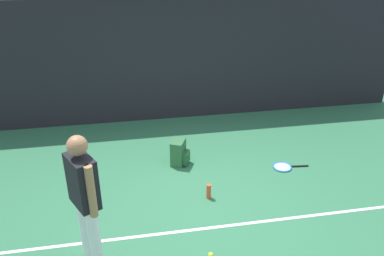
% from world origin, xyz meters
% --- Properties ---
extents(ground_plane, '(12.00, 12.00, 0.00)m').
position_xyz_m(ground_plane, '(0.00, 0.00, 0.00)').
color(ground_plane, '#2D6B47').
extents(back_fence, '(10.00, 0.10, 2.51)m').
position_xyz_m(back_fence, '(0.00, 3.00, 1.25)').
color(back_fence, black).
rests_on(back_fence, ground).
extents(court_line, '(9.00, 0.05, 0.00)m').
position_xyz_m(court_line, '(0.00, -0.64, 0.00)').
color(court_line, white).
rests_on(court_line, ground).
extents(tennis_player, '(0.38, 0.48, 1.70)m').
position_xyz_m(tennis_player, '(-1.45, -0.97, 0.97)').
color(tennis_player, white).
rests_on(tennis_player, ground).
extents(tennis_racket, '(0.63, 0.35, 0.03)m').
position_xyz_m(tennis_racket, '(1.62, 0.63, 0.01)').
color(tennis_racket, black).
rests_on(tennis_racket, ground).
extents(backpack, '(0.36, 0.36, 0.44)m').
position_xyz_m(backpack, '(-0.10, 1.07, 0.21)').
color(backpack, '#2D6038').
rests_on(backpack, ground).
extents(tennis_ball_near_player, '(0.07, 0.07, 0.07)m').
position_xyz_m(tennis_ball_near_player, '(-0.04, -1.16, 0.03)').
color(tennis_ball_near_player, '#CCE033').
rests_on(tennis_ball_near_player, ground).
extents(water_bottle, '(0.07, 0.07, 0.23)m').
position_xyz_m(water_bottle, '(0.19, 0.02, 0.12)').
color(water_bottle, '#D84C26').
rests_on(water_bottle, ground).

